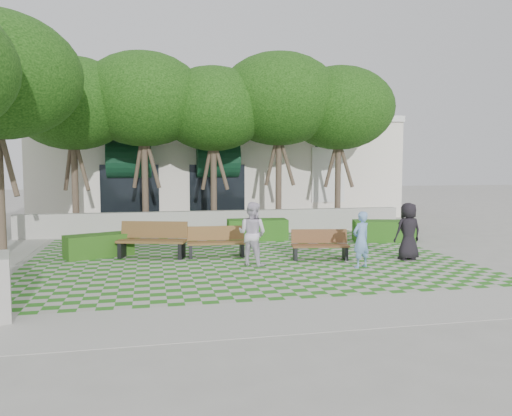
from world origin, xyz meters
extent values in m
plane|color=gray|center=(0.00, 0.00, 0.00)|extent=(90.00, 90.00, 0.00)
plane|color=#2B721E|center=(0.00, 1.00, 0.01)|extent=(12.00, 12.00, 0.00)
cube|color=#9E9B93|center=(0.00, -4.70, 0.01)|extent=(16.00, 2.00, 0.01)
cube|color=#9E9B93|center=(0.00, 6.20, 0.45)|extent=(15.00, 0.36, 0.90)
cube|color=brown|center=(2.10, 0.21, 0.40)|extent=(1.67, 0.77, 0.05)
cube|color=brown|center=(2.14, 0.44, 0.64)|extent=(1.61, 0.39, 0.40)
cube|color=black|center=(1.39, 0.33, 0.20)|extent=(0.17, 0.46, 0.39)
cube|color=black|center=(2.80, 0.08, 0.20)|extent=(0.17, 0.46, 0.39)
cube|color=brown|center=(-0.75, 1.23, 0.42)|extent=(1.72, 0.62, 0.06)
cube|color=brown|center=(-0.73, 1.47, 0.68)|extent=(1.69, 0.22, 0.42)
cube|color=black|center=(-1.49, 1.27, 0.21)|extent=(0.12, 0.47, 0.41)
cube|color=black|center=(0.00, 1.18, 0.21)|extent=(0.12, 0.47, 0.41)
cube|color=brown|center=(-2.60, 1.49, 0.49)|extent=(2.07, 1.14, 0.07)
cube|color=brown|center=(-2.51, 1.76, 0.79)|extent=(1.94, 0.69, 0.50)
cube|color=black|center=(-3.44, 1.74, 0.24)|extent=(0.26, 0.56, 0.48)
cube|color=black|center=(-1.75, 1.24, 0.24)|extent=(0.26, 0.56, 0.48)
cube|color=#215015|center=(5.43, 2.99, 0.37)|extent=(2.25, 1.35, 0.74)
cube|color=#215316|center=(1.14, 4.24, 0.37)|extent=(2.18, 0.98, 0.74)
cube|color=#214A13|center=(-4.12, 2.01, 0.33)|extent=(2.05, 1.43, 0.67)
imported|color=#7197CE|center=(2.77, -1.06, 0.74)|extent=(0.64, 0.54, 1.49)
imported|color=black|center=(4.52, -0.34, 0.82)|extent=(0.84, 0.59, 1.63)
imported|color=silver|center=(0.05, -0.13, 0.86)|extent=(1.05, 1.03, 1.71)
cylinder|color=#47382B|center=(-5.50, 7.60, 1.82)|extent=(0.26, 0.26, 3.64)
ellipsoid|color=#1E4C11|center=(-5.50, 7.60, 5.07)|extent=(4.80, 4.80, 3.60)
cylinder|color=#47382B|center=(-2.80, 7.60, 1.90)|extent=(0.26, 0.26, 3.81)
ellipsoid|color=#1E4C11|center=(-2.80, 7.60, 5.30)|extent=(5.00, 5.00, 3.75)
cylinder|color=#47382B|center=(0.00, 7.60, 1.79)|extent=(0.26, 0.26, 3.58)
ellipsoid|color=#1E4C11|center=(0.00, 7.60, 4.99)|extent=(4.60, 4.60, 3.45)
cylinder|color=#47382B|center=(2.80, 7.60, 1.96)|extent=(0.26, 0.26, 3.92)
ellipsoid|color=#1E4C11|center=(2.80, 7.60, 5.46)|extent=(5.20, 5.20, 3.90)
cylinder|color=#47382B|center=(5.50, 7.60, 1.85)|extent=(0.26, 0.26, 3.70)
ellipsoid|color=#1E4C11|center=(5.50, 7.60, 5.15)|extent=(4.80, 4.80, 3.60)
cylinder|color=#47382B|center=(-7.00, 3.00, 1.90)|extent=(0.26, 0.26, 3.81)
cube|color=silver|center=(1.00, 14.20, 2.50)|extent=(18.00, 8.00, 5.00)
cube|color=white|center=(1.00, 10.20, 5.00)|extent=(18.00, 0.30, 0.30)
cube|color=black|center=(6.00, 10.18, 2.20)|extent=(1.40, 0.10, 2.40)
cylinder|color=#0E3520|center=(-3.50, 10.18, 3.00)|extent=(3.00, 1.80, 1.80)
cube|color=black|center=(-3.50, 10.18, 1.60)|extent=(2.60, 0.08, 2.20)
cylinder|color=#0E3520|center=(0.50, 10.18, 3.00)|extent=(3.00, 1.80, 1.80)
cube|color=black|center=(0.50, 10.18, 1.60)|extent=(2.60, 0.08, 2.20)
camera|label=1|loc=(-2.64, -13.13, 2.71)|focal=35.00mm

